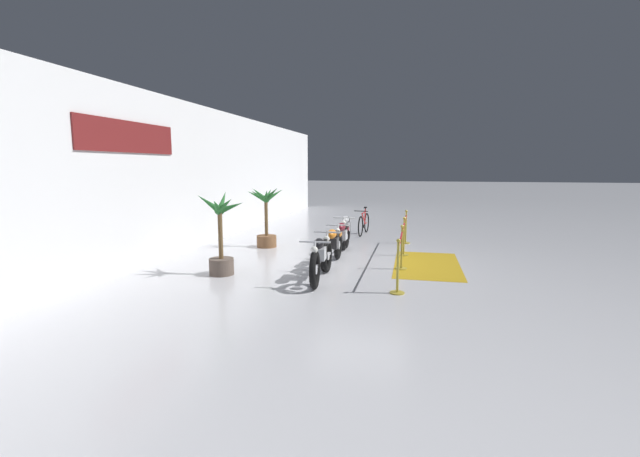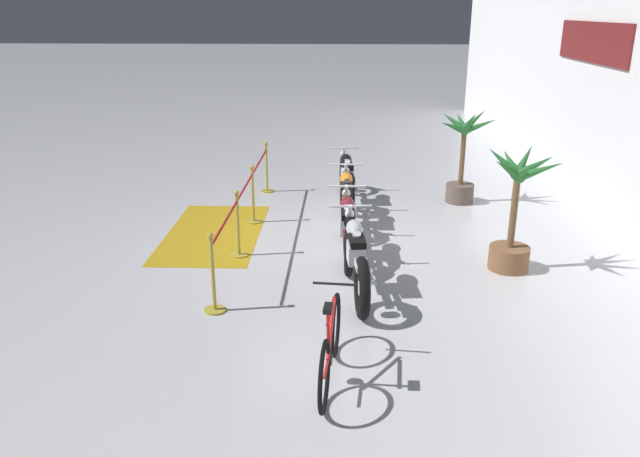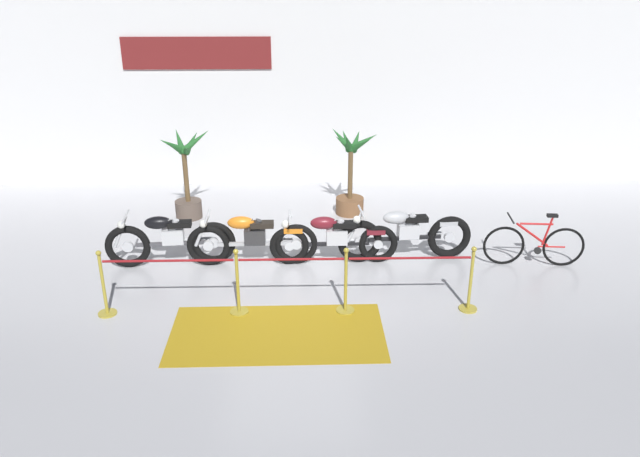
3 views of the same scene
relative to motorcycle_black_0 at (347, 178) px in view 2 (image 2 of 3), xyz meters
name	(u,v)px [view 2 (image 2 of 3)]	position (x,y,z in m)	size (l,w,h in m)	color
ground_plane	(311,238)	(2.09, -0.59, -0.48)	(120.00, 120.00, 0.00)	silver
motorcycle_black_0	(347,178)	(0.00, 0.00, 0.00)	(2.23, 0.62, 0.96)	black
motorcycle_orange_1	(346,199)	(1.41, -0.01, 0.00)	(2.27, 0.62, 0.95)	black
motorcycle_maroon_2	(347,227)	(2.82, 0.01, -0.02)	(2.25, 0.62, 0.92)	black
motorcycle_silver_3	(355,257)	(4.09, 0.12, 0.00)	(2.40, 0.62, 0.97)	black
bicycle	(330,347)	(6.30, -0.16, -0.09)	(1.73, 0.48, 0.96)	black
potted_palm_left_of_row	(462,161)	(-0.07, 2.24, 0.35)	(1.06, 1.09, 1.89)	brown
potted_palm_right_of_row	(515,215)	(3.29, 2.40, 0.36)	(1.02, 1.03, 1.86)	brown
stanchion_far_left	(256,181)	(0.94, -1.66, 0.19)	(5.57, 0.28, 1.05)	gold
stanchion_mid_left	(253,203)	(1.33, -1.66, -0.12)	(0.28, 0.28, 1.05)	gold
stanchion_mid_right	(238,234)	(2.93, -1.66, -0.12)	(0.28, 0.28, 1.05)	gold
stanchion_far_right	(214,285)	(4.81, -1.66, -0.12)	(0.28, 0.28, 1.05)	gold
floor_banner	(214,233)	(1.92, -2.26, -0.47)	(3.06, 1.57, 0.01)	#B78E19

